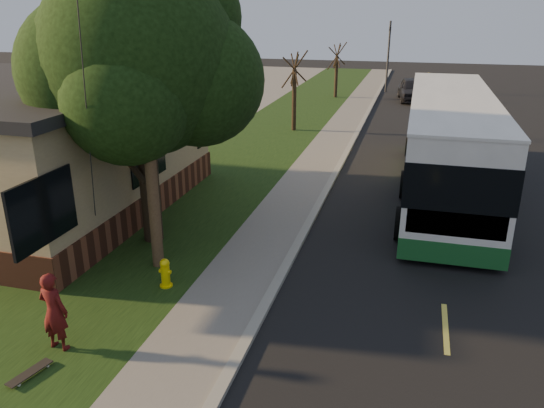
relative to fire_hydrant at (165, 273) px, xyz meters
The scene contains 17 objects.
ground 2.64m from the fire_hydrant, ahead, with size 120.00×120.00×0.00m, color black.
road 11.99m from the fire_hydrant, 56.58° to the left, with size 8.00×80.00×0.01m, color black.
curb 10.34m from the fire_hydrant, 75.43° to the left, with size 0.25×80.00×0.12m, color gray.
sidewalk 10.13m from the fire_hydrant, 80.91° to the left, with size 2.00×80.00×0.08m, color slate.
grass_verge 10.19m from the fire_hydrant, 100.76° to the left, with size 5.00×80.00×0.07m, color black.
building_lot 15.55m from the fire_hydrant, 139.96° to the left, with size 15.00×80.00×0.04m, color slate.
fire_hydrant is the anchor object (origin of this frame).
utility_pole 4.37m from the fire_hydrant, 125.38° to the left, with size 2.86×3.21×9.07m.
leafy_tree 5.65m from the fire_hydrant, 120.67° to the left, with size 6.30×6.00×7.80m.
bare_tree_near 18.10m from the fire_hydrant, 92.86° to the left, with size 1.38×1.21×4.31m.
bare_tree_far 30.04m from the fire_hydrant, 90.76° to the left, with size 1.38×1.21×4.03m.
traffic_signal 34.25m from the fire_hydrant, 84.79° to the left, with size 0.18×0.22×5.50m.
transit_bus 11.69m from the fire_hydrant, 54.08° to the left, with size 3.07×13.32×3.60m.
skateboarder 3.06m from the fire_hydrant, 108.84° to the right, with size 0.61×0.40×1.68m, color #4F0F10.
skateboard_main 3.90m from the fire_hydrant, 104.30° to the right, with size 0.44×0.92×0.08m.
dumpster 5.48m from the fire_hydrant, 149.84° to the left, with size 1.54×1.36×1.15m.
distant_car 30.73m from the fire_hydrant, 80.12° to the left, with size 1.95×4.84×1.65m, color black.
Camera 1 is at (2.92, -10.45, 6.54)m, focal length 35.00 mm.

